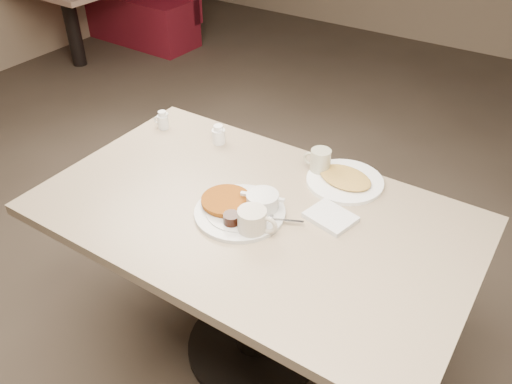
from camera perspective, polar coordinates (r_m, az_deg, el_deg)
The scene contains 9 objects.
room at distance 1.49m, azimuth -0.44°, elevation 17.90°, with size 7.04×8.04×2.84m.
diner_table at distance 1.91m, azimuth -0.33°, elevation -6.10°, with size 1.50×0.90×0.75m.
main_plate at distance 1.78m, azimuth -1.50°, elevation -1.71°, with size 0.41×0.39×0.07m.
coffee_mug_near at distance 1.69m, azimuth -0.31°, elevation -3.24°, with size 0.14×0.11×0.09m.
napkin at distance 1.78m, azimuth 8.16°, elevation -2.74°, with size 0.18×0.16×0.02m.
coffee_mug_far at distance 1.98m, azimuth 6.98°, elevation 3.32°, with size 0.11×0.08×0.10m.
creamer_left at distance 2.31m, azimuth -10.17°, elevation 7.70°, with size 0.07×0.05×0.08m.
creamer_right at distance 2.17m, azimuth -4.13°, elevation 6.26°, with size 0.08×0.06×0.08m.
hash_plate at distance 1.96m, azimuth 9.71°, elevation 1.30°, with size 0.34×0.34×0.04m.
Camera 1 is at (0.78, -1.17, 1.87)m, focal length 36.56 mm.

